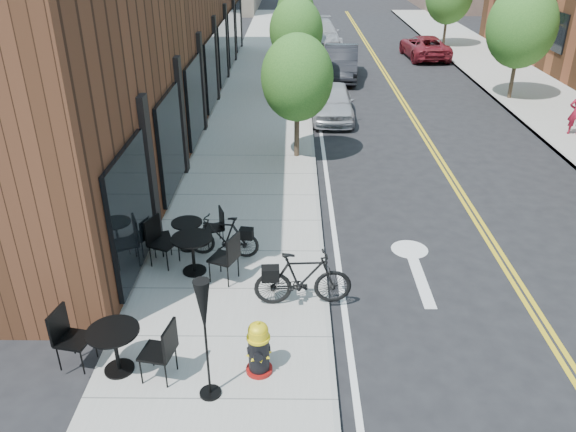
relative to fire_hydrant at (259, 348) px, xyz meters
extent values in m
plane|color=black|center=(1.26, 0.88, -0.60)|extent=(120.00, 120.00, 0.00)
cube|color=#9E9B93|center=(-0.74, 10.88, -0.54)|extent=(4.00, 70.00, 0.12)
cube|color=#442516|center=(-5.24, 14.88, 2.90)|extent=(5.00, 28.00, 7.00)
cylinder|color=#382B1E|center=(0.66, 9.88, 0.33)|extent=(0.16, 0.16, 1.61)
ellipsoid|color=#24581C|center=(0.66, 9.88, 2.01)|extent=(2.20, 2.20, 2.64)
cylinder|color=#382B1E|center=(0.66, 17.88, 0.36)|extent=(0.16, 0.16, 1.68)
ellipsoid|color=#24581C|center=(0.66, 17.88, 2.12)|extent=(2.30, 2.30, 2.76)
cylinder|color=#382B1E|center=(0.66, 25.88, 0.31)|extent=(0.16, 0.16, 1.57)
ellipsoid|color=#24581C|center=(0.66, 25.88, 1.94)|extent=(2.10, 2.10, 2.52)
cylinder|color=#382B1E|center=(0.66, 33.88, 0.38)|extent=(0.16, 0.16, 1.71)
cylinder|color=#382B1E|center=(9.86, 16.88, 0.43)|extent=(0.16, 0.16, 1.82)
ellipsoid|color=#24581C|center=(9.86, 16.88, 2.46)|extent=(2.80, 2.80, 3.36)
cylinder|color=#382B1E|center=(9.86, 28.88, 0.43)|extent=(0.16, 0.16, 1.82)
cylinder|color=maroon|center=(0.00, 0.00, -0.44)|extent=(0.53, 0.53, 0.07)
cylinder|color=black|center=(0.00, 0.00, -0.12)|extent=(0.41, 0.41, 0.66)
cylinder|color=yellow|center=(0.00, 0.00, 0.22)|extent=(0.46, 0.46, 0.04)
cylinder|color=yellow|center=(0.00, 0.00, 0.31)|extent=(0.40, 0.40, 0.15)
ellipsoid|color=yellow|center=(0.00, 0.00, 0.40)|extent=(0.38, 0.38, 0.19)
cylinder|color=yellow|center=(0.00, 0.00, 0.50)|extent=(0.07, 0.07, 0.07)
imported|color=black|center=(-1.00, 3.66, 0.01)|extent=(1.67, 0.68, 0.98)
imported|color=black|center=(0.74, 1.89, 0.09)|extent=(1.91, 0.64, 1.13)
cylinder|color=black|center=(-2.32, 0.01, -0.46)|extent=(0.58, 0.58, 0.03)
cylinder|color=black|center=(-2.32, 0.01, -0.07)|extent=(0.08, 0.08, 0.78)
cylinder|color=black|center=(-2.32, 0.01, 0.32)|extent=(1.00, 1.00, 0.03)
cylinder|color=black|center=(-1.55, 3.01, -0.46)|extent=(0.66, 0.66, 0.03)
cylinder|color=black|center=(-1.55, 3.01, -0.07)|extent=(0.09, 0.09, 0.79)
cylinder|color=black|center=(-1.55, 3.01, 0.33)|extent=(1.13, 1.13, 0.03)
cylinder|color=black|center=(-1.83, 3.98, -0.46)|extent=(0.52, 0.52, 0.03)
cylinder|color=black|center=(-1.83, 3.98, -0.15)|extent=(0.07, 0.07, 0.64)
cylinder|color=black|center=(-1.83, 3.98, 0.18)|extent=(0.89, 0.89, 0.03)
cylinder|color=black|center=(-0.74, -0.52, -0.46)|extent=(0.34, 0.34, 0.04)
cylinder|color=black|center=(-0.74, -0.52, 0.57)|extent=(0.04, 0.04, 2.05)
cone|color=black|center=(-0.74, -0.52, 1.19)|extent=(0.25, 0.25, 0.91)
imported|color=#A7A9B0|center=(2.06, 14.20, 0.07)|extent=(1.68, 3.95, 1.33)
imported|color=black|center=(2.86, 20.76, 0.18)|extent=(2.10, 4.84, 1.55)
imported|color=#A4A4A9|center=(2.16, 28.67, 0.22)|extent=(2.65, 5.76, 1.63)
imported|color=maroon|center=(7.98, 25.67, 0.04)|extent=(2.36, 4.67, 1.27)
camera|label=1|loc=(0.54, -7.07, 6.05)|focal=35.00mm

